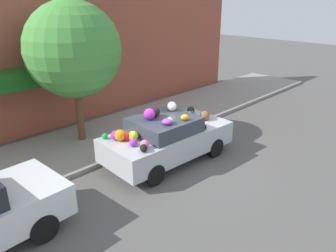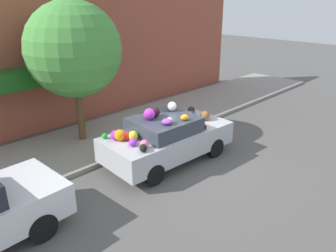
% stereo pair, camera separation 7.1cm
% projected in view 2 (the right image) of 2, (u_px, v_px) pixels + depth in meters
% --- Properties ---
extents(ground_plane, '(60.00, 60.00, 0.00)m').
position_uv_depth(ground_plane, '(168.00, 160.00, 9.97)').
color(ground_plane, '#565451').
extents(sidewalk_curb, '(24.00, 3.20, 0.13)m').
position_uv_depth(sidewalk_curb, '(115.00, 133.00, 11.72)').
color(sidewalk_curb, gray).
rests_on(sidewalk_curb, ground).
extents(building_facade, '(18.00, 1.20, 5.00)m').
position_uv_depth(building_facade, '(73.00, 58.00, 12.20)').
color(building_facade, '#9E4C38').
rests_on(building_facade, ground).
extents(street_tree, '(2.97, 2.97, 4.47)m').
position_uv_depth(street_tree, '(74.00, 50.00, 10.05)').
color(street_tree, brown).
rests_on(street_tree, sidewalk_curb).
extents(fire_hydrant, '(0.20, 0.20, 0.70)m').
position_uv_depth(fire_hydrant, '(169.00, 120.00, 11.79)').
color(fire_hydrant, '#B2B2B7').
rests_on(fire_hydrant, sidewalk_curb).
extents(art_car, '(4.03, 1.99, 1.72)m').
position_uv_depth(art_car, '(167.00, 137.00, 9.69)').
color(art_car, '#B7BABF').
rests_on(art_car, ground).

